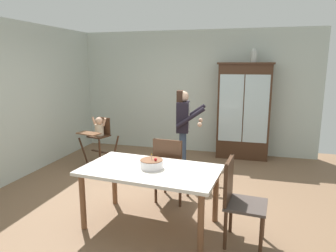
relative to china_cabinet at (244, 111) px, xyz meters
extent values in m
plane|color=brown|center=(-1.10, -2.37, -1.01)|extent=(6.24, 6.24, 0.00)
cube|color=beige|center=(-1.10, 0.26, 0.34)|extent=(5.32, 0.06, 2.70)
cube|color=beige|center=(-3.73, -2.37, 0.34)|extent=(0.06, 5.32, 2.70)
cube|color=#422819|center=(0.00, 0.00, -0.03)|extent=(1.06, 0.42, 1.97)
cube|color=#422819|center=(0.00, 0.00, 0.98)|extent=(1.12, 0.48, 0.04)
cube|color=silver|center=(-0.25, -0.21, 0.07)|extent=(0.48, 0.01, 1.38)
cube|color=silver|center=(0.25, -0.21, 0.07)|extent=(0.48, 0.01, 1.38)
cube|color=#422819|center=(0.00, 0.00, 0.07)|extent=(0.98, 0.36, 0.02)
cylinder|color=#B2B7B2|center=(0.15, 0.00, 1.11)|extent=(0.13, 0.13, 0.22)
cylinder|color=#B2B7B2|center=(0.15, 0.00, 1.24)|extent=(0.07, 0.07, 0.05)
cylinder|color=#422819|center=(-3.00, -1.36, -0.73)|extent=(0.17, 0.11, 0.56)
cylinder|color=#422819|center=(-2.58, -1.48, -0.73)|extent=(0.11, 0.17, 0.56)
cylinder|color=#422819|center=(-2.88, -0.94, -0.73)|extent=(0.11, 0.17, 0.56)
cylinder|color=#422819|center=(-2.46, -1.06, -0.73)|extent=(0.17, 0.11, 0.56)
cube|color=#422819|center=(-2.73, -1.21, -0.76)|extent=(0.41, 0.15, 0.02)
cube|color=#422819|center=(-2.73, -1.21, -0.44)|extent=(0.42, 0.42, 0.02)
cube|color=#422819|center=(-2.69, -1.06, -0.25)|extent=(0.30, 0.11, 0.34)
cube|color=brown|center=(-2.81, -1.47, -0.33)|extent=(0.49, 0.35, 0.02)
cylinder|color=beige|center=(-2.73, -1.19, -0.31)|extent=(0.17, 0.17, 0.22)
sphere|color=tan|center=(-2.73, -1.19, -0.14)|extent=(0.15, 0.15, 0.15)
cylinder|color=tan|center=(-2.86, -1.15, -0.14)|extent=(0.10, 0.07, 0.17)
cylinder|color=tan|center=(-2.59, -1.23, -0.14)|extent=(0.10, 0.07, 0.17)
cylinder|color=#33425B|center=(-0.97, -1.51, -0.60)|extent=(0.11, 0.11, 0.82)
cylinder|color=#33425B|center=(-0.99, -1.34, -0.60)|extent=(0.11, 0.11, 0.82)
cube|color=black|center=(-0.98, -1.43, 0.07)|extent=(0.24, 0.38, 0.52)
cube|color=white|center=(-0.88, -1.42, 0.07)|extent=(0.02, 0.06, 0.49)
sphere|color=tan|center=(-0.98, -1.43, 0.42)|extent=(0.19, 0.19, 0.19)
cube|color=#382319|center=(-1.03, -1.44, 0.30)|extent=(0.12, 0.21, 0.44)
cylinder|color=black|center=(-0.82, -1.61, 0.09)|extent=(0.50, 0.13, 0.37)
sphere|color=tan|center=(-0.66, -1.59, -0.02)|extent=(0.08, 0.08, 0.08)
cylinder|color=black|center=(-0.87, -1.21, 0.09)|extent=(0.50, 0.13, 0.37)
sphere|color=tan|center=(-0.71, -1.19, -0.02)|extent=(0.08, 0.08, 0.08)
cube|color=silver|center=(-0.98, -3.20, -0.29)|extent=(1.72, 1.07, 0.04)
cylinder|color=brown|center=(-1.75, -3.50, -0.66)|extent=(0.07, 0.07, 0.70)
cylinder|color=brown|center=(-0.29, -3.63, -0.66)|extent=(0.07, 0.07, 0.70)
cylinder|color=brown|center=(-1.68, -2.76, -0.66)|extent=(0.07, 0.07, 0.70)
cylinder|color=brown|center=(-0.22, -2.90, -0.66)|extent=(0.07, 0.07, 0.70)
cylinder|color=white|center=(-0.98, -3.18, -0.22)|extent=(0.28, 0.28, 0.10)
cylinder|color=brown|center=(-0.98, -3.18, -0.17)|extent=(0.27, 0.27, 0.01)
cylinder|color=#F2E5CC|center=(-0.98, -3.18, -0.13)|extent=(0.01, 0.01, 0.06)
cone|color=yellow|center=(-0.98, -3.18, -0.09)|extent=(0.02, 0.02, 0.02)
sphere|color=red|center=(-0.91, -3.22, -0.14)|extent=(0.04, 0.04, 0.04)
cylinder|color=#422819|center=(-0.71, -2.25, -0.78)|extent=(0.04, 0.04, 0.45)
cylinder|color=#422819|center=(-1.08, -2.22, -0.78)|extent=(0.04, 0.04, 0.45)
cylinder|color=#422819|center=(-0.75, -2.62, -0.78)|extent=(0.04, 0.04, 0.45)
cylinder|color=#422819|center=(-1.11, -2.59, -0.78)|extent=(0.04, 0.04, 0.45)
cube|color=#473D38|center=(-0.91, -2.42, -0.54)|extent=(0.48, 0.48, 0.03)
cube|color=#422819|center=(-0.93, -2.62, -0.29)|extent=(0.42, 0.08, 0.48)
cylinder|color=#422819|center=(-0.74, -2.64, -0.29)|extent=(0.03, 0.03, 0.48)
cylinder|color=#422819|center=(-1.12, -2.60, -0.29)|extent=(0.03, 0.03, 0.48)
cylinder|color=#422819|center=(0.32, -3.50, -0.78)|extent=(0.04, 0.04, 0.45)
cylinder|color=#422819|center=(0.35, -3.13, -0.78)|extent=(0.04, 0.04, 0.45)
cylinder|color=#422819|center=(-0.05, -3.47, -0.78)|extent=(0.04, 0.04, 0.45)
cylinder|color=#422819|center=(-0.02, -3.10, -0.78)|extent=(0.04, 0.04, 0.45)
cube|color=#473D38|center=(0.15, -3.30, -0.54)|extent=(0.48, 0.48, 0.03)
cube|color=#422819|center=(-0.05, -3.28, -0.29)|extent=(0.08, 0.42, 0.48)
cylinder|color=#422819|center=(-0.06, -3.47, -0.29)|extent=(0.03, 0.03, 0.48)
cylinder|color=#422819|center=(-0.03, -3.10, -0.29)|extent=(0.03, 0.03, 0.48)
camera|label=1|loc=(0.15, -6.51, 0.97)|focal=32.59mm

